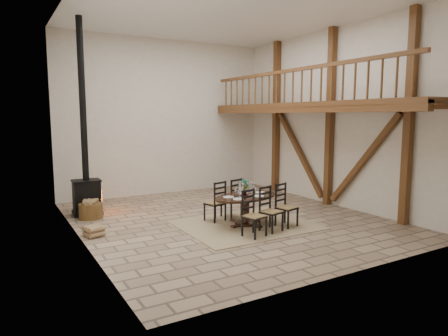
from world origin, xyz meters
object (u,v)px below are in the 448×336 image
dining_table (249,209)px  wood_stove (86,172)px  log_stack (94,231)px  log_basket (91,210)px

dining_table → wood_stove: size_ratio=0.43×
wood_stove → log_stack: (-0.28, -2.05, -0.99)m
wood_stove → log_stack: 2.30m
log_basket → log_stack: bearing=-99.5°
dining_table → wood_stove: 4.35m
wood_stove → log_stack: wood_stove is taller
log_basket → wood_stove: bearing=89.1°
dining_table → log_basket: dining_table is taller
log_basket → log_stack: size_ratio=1.29×
wood_stove → dining_table: bearing=-43.1°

